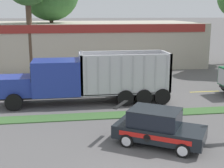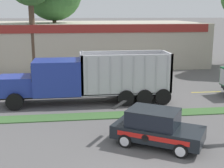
# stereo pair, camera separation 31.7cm
# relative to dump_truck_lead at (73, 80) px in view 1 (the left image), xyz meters

# --- Properties ---
(grass_verge) EXTENTS (120.00, 1.23, 0.06)m
(grass_verge) POSITION_rel_dump_truck_lead_xyz_m (2.05, -3.01, -1.54)
(grass_verge) COLOR #3D6633
(grass_verge) RESTS_ON ground_plane
(centre_line_4) EXTENTS (2.40, 0.14, 0.01)m
(centre_line_4) POSITION_rel_dump_truck_lead_xyz_m (-0.70, 1.61, -1.57)
(centre_line_4) COLOR yellow
(centre_line_4) RESTS_ON ground_plane
(centre_line_5) EXTENTS (2.40, 0.14, 0.01)m
(centre_line_5) POSITION_rel_dump_truck_lead_xyz_m (4.70, 1.61, -1.57)
(centre_line_5) COLOR yellow
(centre_line_5) RESTS_ON ground_plane
(centre_line_6) EXTENTS (2.40, 0.14, 0.01)m
(centre_line_6) POSITION_rel_dump_truck_lead_xyz_m (10.10, 1.61, -1.57)
(centre_line_6) COLOR yellow
(centre_line_6) RESTS_ON ground_plane
(dump_truck_lead) EXTENTS (11.36, 2.61, 3.63)m
(dump_truck_lead) POSITION_rel_dump_truck_lead_xyz_m (0.00, 0.00, 0.00)
(dump_truck_lead) COLOR black
(dump_truck_lead) RESTS_ON ground_plane
(rally_car) EXTENTS (4.46, 3.76, 1.72)m
(rally_car) POSITION_rel_dump_truck_lead_xyz_m (3.66, -7.34, -0.72)
(rally_car) COLOR black
(rally_car) RESTS_ON ground_plane
(store_building_backdrop) EXTENTS (28.37, 12.10, 4.84)m
(store_building_backdrop) POSITION_rel_dump_truck_lead_xyz_m (0.61, 16.90, 0.85)
(store_building_backdrop) COLOR #BCB29E
(store_building_backdrop) RESTS_ON ground_plane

